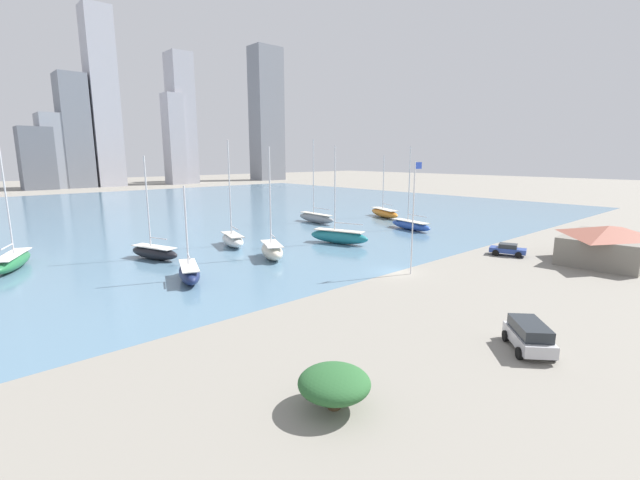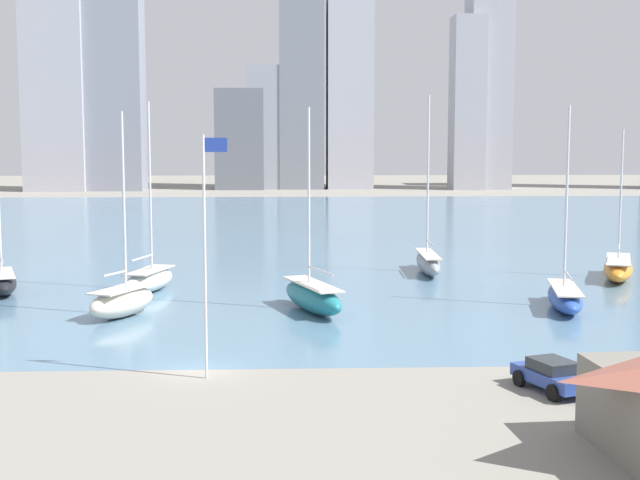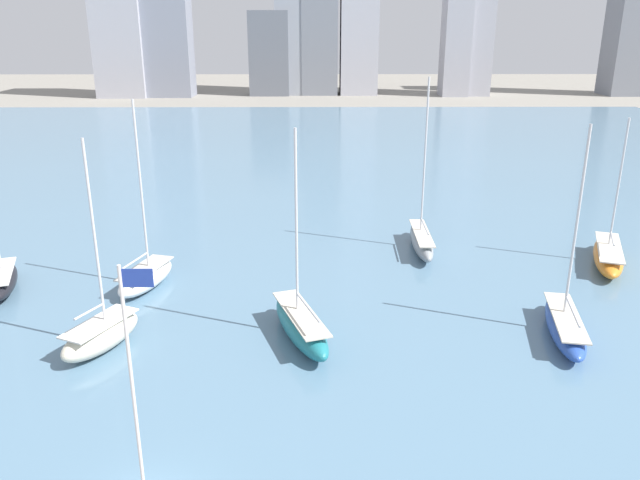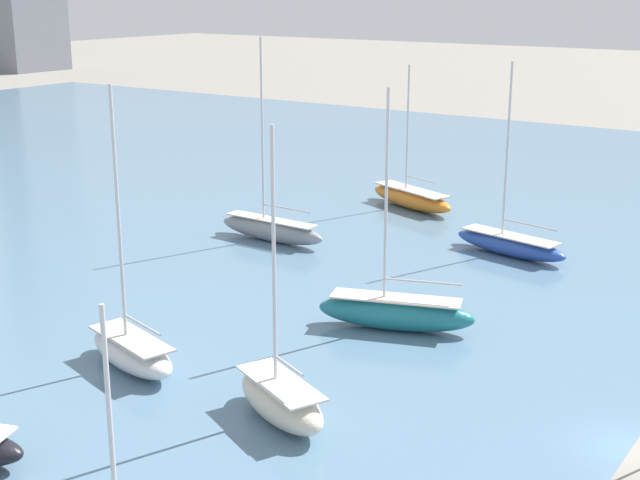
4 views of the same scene
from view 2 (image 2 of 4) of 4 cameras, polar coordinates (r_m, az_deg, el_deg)
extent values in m
plane|color=gray|center=(47.41, -7.86, -8.23)|extent=(500.00, 500.00, 0.00)
cube|color=slate|center=(116.35, -4.57, 0.55)|extent=(180.00, 140.00, 0.00)
cylinder|color=silver|center=(44.54, -7.38, -1.17)|extent=(0.14, 0.14, 12.21)
cube|color=#1E3899|center=(44.10, -6.68, 6.07)|extent=(1.10, 0.03, 0.70)
cube|color=#A8A8B2|center=(218.52, -16.40, 8.92)|extent=(13.97, 14.19, 44.58)
cube|color=gray|center=(215.62, -13.42, 10.84)|extent=(15.91, 9.58, 58.03)
cube|color=slate|center=(215.46, -5.14, 6.44)|extent=(11.55, 10.04, 23.83)
cube|color=#8E939E|center=(218.46, -3.04, 7.18)|extent=(12.04, 12.42, 29.40)
cube|color=slate|center=(218.16, -1.21, 9.29)|extent=(10.56, 11.76, 45.34)
cube|color=#A8A8B2|center=(219.02, 1.92, 12.87)|extent=(10.90, 10.60, 72.76)
cube|color=#9E9EA8|center=(216.58, 9.41, 8.62)|extent=(7.52, 8.63, 40.78)
cube|color=#9E9EA8|center=(221.22, 10.74, 10.97)|extent=(9.92, 11.04, 59.47)
ellipsoid|color=#1E757F|center=(62.20, -0.48, -3.70)|extent=(5.08, 9.49, 1.99)
cube|color=beige|center=(62.04, -0.48, -2.84)|extent=(4.17, 7.78, 0.10)
cube|color=#2D2D33|center=(62.30, -0.48, -4.19)|extent=(0.70, 1.63, 0.89)
cylinder|color=silver|center=(62.00, -0.72, 2.87)|extent=(0.18, 0.18, 12.19)
cylinder|color=silver|center=(60.42, 0.05, -1.99)|extent=(1.61, 4.33, 0.14)
ellipsoid|color=beige|center=(61.95, -12.55, -3.91)|extent=(4.92, 6.95, 1.95)
cube|color=silver|center=(61.79, -12.57, -3.06)|extent=(4.03, 5.70, 0.10)
cube|color=#2D2D33|center=(62.04, -12.54, -4.40)|extent=(0.64, 1.14, 0.88)
cylinder|color=silver|center=(61.50, -12.45, 2.51)|extent=(0.18, 0.18, 11.87)
cylinder|color=silver|center=(61.00, -13.01, -2.10)|extent=(1.17, 2.33, 0.14)
ellipsoid|color=#284CA8|center=(65.57, 15.39, -3.59)|extent=(4.01, 9.70, 1.56)
cube|color=beige|center=(65.45, 15.41, -2.97)|extent=(3.29, 7.96, 0.10)
cube|color=#2D2D33|center=(65.64, 15.38, -3.96)|extent=(0.49, 1.70, 0.70)
cylinder|color=silver|center=(65.43, 15.51, 2.71)|extent=(0.18, 0.18, 12.78)
cylinder|color=silver|center=(63.72, 15.60, -2.18)|extent=(1.05, 4.51, 0.14)
ellipsoid|color=white|center=(71.69, -10.88, -2.56)|extent=(4.30, 7.61, 1.73)
cube|color=#BCB7AD|center=(71.57, -10.89, -1.91)|extent=(3.53, 6.24, 0.10)
cube|color=#2D2D33|center=(71.77, -10.87, -2.93)|extent=(0.51, 1.29, 0.78)
cylinder|color=silver|center=(71.41, -10.83, 3.43)|extent=(0.18, 0.18, 13.19)
cylinder|color=silver|center=(70.26, -11.34, -1.13)|extent=(1.13, 3.55, 0.14)
ellipsoid|color=black|center=(73.93, -19.67, -2.59)|extent=(4.55, 7.95, 1.62)
cube|color=silver|center=(73.82, -19.70, -2.01)|extent=(3.73, 6.52, 0.10)
cube|color=#2D2D33|center=(74.00, -19.66, -2.93)|extent=(0.61, 1.36, 0.73)
cylinder|color=silver|center=(72.79, -19.70, -1.21)|extent=(1.11, 2.80, 0.14)
ellipsoid|color=gray|center=(80.45, 6.92, -1.49)|extent=(2.04, 10.02, 1.79)
cube|color=beige|center=(80.33, 6.93, -0.89)|extent=(1.67, 8.21, 0.10)
cube|color=#2D2D33|center=(80.52, 6.92, -1.84)|extent=(0.22, 1.80, 0.81)
cylinder|color=silver|center=(80.48, 6.93, 4.18)|extent=(0.18, 0.18, 14.05)
cylinder|color=silver|center=(78.63, 7.09, -0.21)|extent=(0.29, 4.68, 0.14)
ellipsoid|color=orange|center=(80.74, 18.53, -1.76)|extent=(5.90, 10.44, 1.76)
cube|color=beige|center=(80.63, 18.55, -1.17)|extent=(4.84, 8.56, 0.10)
cube|color=#2D2D33|center=(80.81, 18.52, -2.10)|extent=(0.81, 1.78, 0.79)
cylinder|color=silver|center=(80.88, 18.70, 2.82)|extent=(0.18, 0.18, 11.07)
cylinder|color=silver|center=(79.40, 18.58, -0.45)|extent=(1.47, 3.54, 0.14)
cube|color=#284293|center=(44.33, 14.65, -8.49)|extent=(3.19, 4.72, 0.60)
cube|color=#23282D|center=(44.19, 14.67, -7.77)|extent=(2.26, 2.59, 0.55)
cylinder|color=black|center=(44.93, 12.63, -8.63)|extent=(0.51, 0.84, 0.80)
cylinder|color=black|center=(46.00, 14.58, -8.33)|extent=(0.51, 0.84, 0.80)
cylinder|color=black|center=(42.82, 14.70, -9.44)|extent=(0.51, 0.84, 0.80)
cylinder|color=black|center=(43.94, 16.69, -9.09)|extent=(0.51, 0.84, 0.80)
camera|label=1|loc=(44.93, -70.22, 3.00)|focal=24.00mm
camera|label=3|loc=(25.16, 5.07, 25.49)|focal=35.00mm
camera|label=4|loc=(56.09, -51.01, 11.92)|focal=50.00mm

